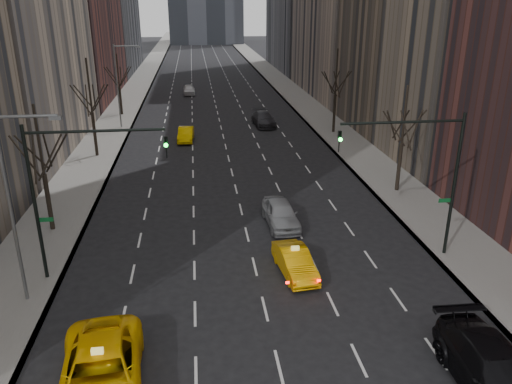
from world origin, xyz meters
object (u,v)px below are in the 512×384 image
object	(u,v)px
taxi_sedan	(295,262)
silver_sedan_ahead	(281,213)
parked_suv_black	(495,373)
taxi_suv	(101,374)

from	to	relation	value
taxi_sedan	silver_sedan_ahead	distance (m)	6.11
silver_sedan_ahead	parked_suv_black	world-z (taller)	parked_suv_black
taxi_suv	taxi_sedan	size ratio (longest dim) A/B	1.53
taxi_sedan	silver_sedan_ahead	bearing A→B (deg)	80.58
taxi_suv	taxi_sedan	bearing A→B (deg)	35.93
silver_sedan_ahead	parked_suv_black	bearing A→B (deg)	-74.27
taxi_suv	taxi_sedan	xyz separation A→B (m)	(8.62, 7.65, -0.20)
taxi_suv	parked_suv_black	world-z (taller)	parked_suv_black
taxi_sedan	silver_sedan_ahead	size ratio (longest dim) A/B	0.89
taxi_sedan	parked_suv_black	distance (m)	10.84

